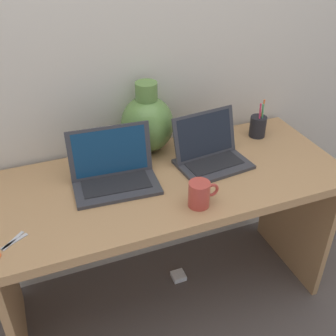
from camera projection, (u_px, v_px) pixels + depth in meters
ground_plane at (168, 296)px, 2.14m from camera, size 6.00×6.00×0.00m
back_wall at (138, 46)px, 1.75m from camera, size 4.40×0.04×2.40m
desk at (168, 208)px, 1.81m from camera, size 1.51×0.63×0.75m
laptop_left at (113, 169)px, 1.67m from camera, size 0.35×0.24×0.22m
laptop_right at (209, 150)px, 1.80m from camera, size 0.32×0.25×0.21m
green_vase at (147, 123)px, 1.85m from camera, size 0.24×0.24×0.33m
coffee_mug at (200, 194)px, 1.55m from camera, size 0.12×0.08×0.10m
pen_cup at (258, 126)px, 2.00m from camera, size 0.08×0.08×0.19m
scissors at (1, 250)px, 1.37m from camera, size 0.13×0.11×0.01m
power_brick at (178, 276)px, 2.23m from camera, size 0.07×0.07×0.03m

